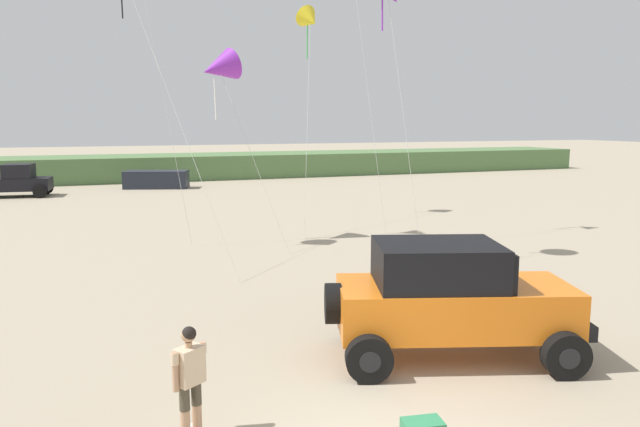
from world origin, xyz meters
name	(u,v)px	position (x,y,z in m)	size (l,w,h in m)	color
dune_ridge	(67,169)	(-5.72, 42.11, 0.93)	(90.00, 6.29, 1.86)	#567A47
jeep	(451,297)	(2.40, 2.53, 1.20)	(5.01, 3.60, 2.26)	orange
person_watching	(190,376)	(-2.72, 1.29, 0.94)	(0.54, 0.45, 1.67)	tan
distant_pickup	(12,181)	(-8.50, 33.36, 0.94)	(4.79, 2.85, 1.98)	black
distant_sedan	(157,179)	(0.12, 35.17, 0.60)	(4.20, 1.70, 1.20)	#1E232D
kite_pink_ribbon	(218,68)	(0.65, 15.58, 6.46)	(2.59, 4.02, 7.20)	purple
kite_green_box	(310,20)	(5.99, 20.43, 9.20)	(3.05, 6.72, 9.93)	yellow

